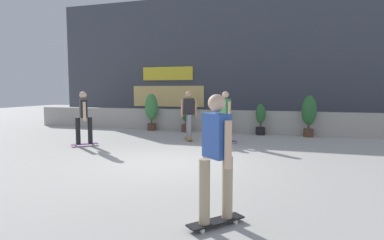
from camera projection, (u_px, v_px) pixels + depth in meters
name	position (u px, v px, depth m)	size (l,w,h in m)	color
ground_plane	(173.00, 163.00, 7.75)	(48.00, 48.00, 0.00)	#B2AFA8
planter_wall	(225.00, 121.00, 13.41)	(18.00, 0.40, 0.90)	#B2ADA3
building_backdrop	(241.00, 61.00, 16.95)	(20.00, 2.08, 6.50)	#424751
potted_plant_0	(151.00, 109.00, 13.87)	(0.55, 0.55, 1.58)	brown
potted_plant_1	(186.00, 116.00, 13.42)	(0.39, 0.39, 1.25)	brown
potted_plant_2	(223.00, 116.00, 12.95)	(0.41, 0.41, 1.29)	#2D2823
potted_plant_3	(261.00, 118.00, 12.51)	(0.37, 0.37, 1.20)	black
potted_plant_4	(309.00, 113.00, 11.96)	(0.53, 0.53, 1.53)	brown
skater_far_right	(225.00, 115.00, 10.41)	(0.72, 0.69, 1.70)	#72338C
skater_by_wall_right	(189.00, 113.00, 11.18)	(0.53, 0.81, 1.70)	#BF8C26
skater_by_wall_left	(84.00, 116.00, 9.98)	(0.73, 0.69, 1.70)	#72338C
skater_foreground	(216.00, 154.00, 4.07)	(0.67, 0.74, 1.70)	black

